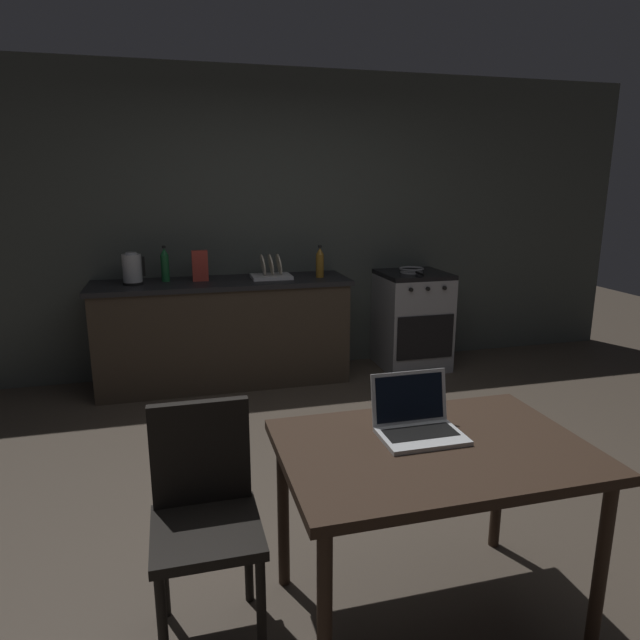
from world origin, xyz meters
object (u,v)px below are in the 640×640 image
chair (204,506)px  frying_pan (412,270)px  laptop (418,423)px  electric_kettle (132,269)px  dining_table (433,465)px  cereal_box (200,266)px  bottle (320,262)px  dish_rack (271,273)px  bottle_b (165,265)px  stove_oven (412,320)px

chair → frying_pan: bearing=60.5°
laptop → electric_kettle: size_ratio=1.23×
dining_table → cereal_box: size_ratio=4.50×
chair → bottle: (1.19, 2.77, 0.51)m
electric_kettle → dish_rack: (1.14, 0.00, -0.08)m
bottle → dish_rack: (-0.42, 0.05, -0.08)m
dining_table → laptop: (-0.02, 0.10, 0.13)m
bottle → dish_rack: size_ratio=0.82×
cereal_box → bottle_b: 0.29m
laptop → bottle_b: bearing=112.0°
chair → electric_kettle: size_ratio=3.47×
dining_table → electric_kettle: (-1.22, 2.99, 0.36)m
electric_kettle → dish_rack: electric_kettle is taller
dining_table → cereal_box: (-0.68, 3.01, 0.36)m
dining_table → bottle_b: (-0.96, 3.07, 0.38)m
dining_table → frying_pan: frying_pan is taller
cereal_box → stove_oven: bearing=-0.7°
chair → laptop: bearing=2.2°
dish_rack → chair: bearing=-105.2°
dining_table → dish_rack: dish_rack is taller
dish_rack → bottle_b: (-0.88, 0.08, 0.09)m
stove_oven → dish_rack: 1.42m
stove_oven → electric_kettle: 2.54m
dining_table → bottle: 2.98m
stove_oven → cereal_box: bearing=179.3°
chair → stove_oven: bearing=60.4°
dining_table → bottle: bearing=83.4°
dining_table → laptop: bearing=101.7°
stove_oven → dining_table: bearing=-112.7°
laptop → electric_kettle: 3.14m
dining_table → dish_rack: (-0.08, 2.99, 0.28)m
laptop → bottle_b: size_ratio=1.07×
frying_pan → cereal_box: cereal_box is taller
chair → bottle: size_ratio=3.26×
laptop → dish_rack: (-0.06, 2.89, 0.15)m
bottle → frying_pan: (0.88, 0.02, -0.11)m
stove_oven → cereal_box: (-1.93, 0.02, 0.58)m
dining_table → dish_rack: size_ratio=3.40×
frying_pan → bottle_b: 2.19m
dish_rack → laptop: bearing=-88.8°
dining_table → bottle: bottle is taller
stove_oven → laptop: (-1.27, -2.89, 0.35)m
stove_oven → electric_kettle: (-2.47, 0.00, 0.58)m
stove_oven → dining_table: 3.25m
electric_kettle → stove_oven: bearing=-0.1°
chair → dish_rack: 2.95m
bottle_b → chair: bearing=-87.7°
cereal_box → dish_rack: size_ratio=0.76×
cereal_box → dining_table: bearing=-77.3°
cereal_box → dish_rack: (0.60, -0.02, -0.08)m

